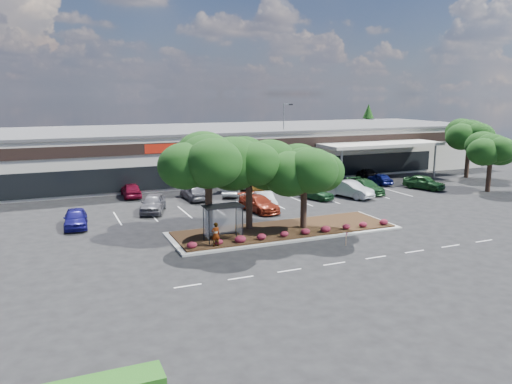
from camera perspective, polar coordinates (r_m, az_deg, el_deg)
name	(u,v)px	position (r m, az deg, el deg)	size (l,w,h in m)	color
ground	(333,242)	(36.88, 8.84, -5.72)	(160.00, 160.00, 0.00)	black
retail_store	(199,151)	(66.95, -6.48, 4.68)	(80.40, 25.20, 6.25)	beige
landscape_island	(285,230)	(39.26, 3.28, -4.37)	(18.00, 6.00, 0.26)	#A8A8A3
lane_markings	(272,212)	(45.68, 1.81, -2.29)	(33.12, 20.06, 0.01)	silver
shrub_row	(297,232)	(37.36, 4.71, -4.59)	(17.00, 0.80, 0.50)	maroon
bus_shelter	(222,212)	(35.72, -3.88, -2.33)	(2.75, 1.55, 2.59)	black
island_tree_west	(208,183)	(36.62, -5.45, 1.01)	(7.20, 7.20, 7.89)	#143912
island_tree_mid	(249,182)	(38.49, -0.79, 1.13)	(6.60, 6.60, 7.32)	#143912
island_tree_east	(304,187)	(38.91, 5.51, 0.58)	(5.80, 5.80, 6.50)	#143912
tree_east_near	(490,162)	(60.44, 25.18, 3.09)	(5.60, 5.60, 6.51)	#143912
tree_east_far	(468,148)	(69.43, 23.11, 4.63)	(6.40, 6.40, 7.62)	#143912
conifer_north_east	(368,129)	(91.03, 12.64, 7.03)	(3.96, 3.96, 9.00)	#143912
person_waiting	(216,234)	(34.59, -4.64, -4.85)	(0.62, 0.41, 1.69)	#594C47
light_pole	(284,146)	(63.24, 3.24, 5.33)	(1.43, 0.50, 9.55)	#A8A8A3
survey_stake	(346,237)	(36.12, 10.28, -5.10)	(0.08, 0.14, 0.96)	#9C7552
car_0	(76,218)	(42.84, -19.92, -2.83)	(1.80, 4.47, 1.52)	navy
car_1	(153,203)	(46.45, -11.69, -1.25)	(1.97, 4.89, 1.67)	slate
car_3	(265,200)	(47.25, 0.99, -0.94)	(1.54, 4.41, 1.45)	silver
car_4	(259,204)	(45.77, 0.33, -1.33)	(2.05, 5.03, 1.46)	maroon
car_5	(316,193)	(51.42, 6.83, -0.07)	(1.62, 4.02, 1.37)	#1C4A25
car_6	(350,189)	(52.94, 10.72, 0.32)	(1.79, 5.14, 1.69)	#9FA4AB
car_7	(366,186)	(55.48, 12.45, 0.62)	(2.06, 5.06, 1.47)	#1A431F
car_8	(424,182)	(59.58, 18.66, 1.06)	(1.87, 4.65, 1.58)	#1D4A21
car_9	(131,190)	(53.68, -14.08, 0.23)	(1.81, 4.49, 1.53)	maroon
car_10	(194,192)	(51.12, -7.13, -0.02)	(1.86, 4.63, 1.58)	slate
car_11	(232,188)	(53.14, -2.81, 0.49)	(1.71, 4.90, 1.61)	#9AA0A5
car_12	(244,182)	(57.04, -1.33, 1.11)	(1.45, 4.15, 1.37)	silver
car_13	(255,188)	(52.76, -0.11, 0.44)	(1.93, 4.79, 1.63)	brown
car_14	(314,179)	(60.09, 6.63, 1.54)	(1.41, 4.03, 1.33)	maroon
car_15	(322,178)	(60.74, 7.51, 1.65)	(1.94, 4.77, 1.38)	#144514
car_16	(380,179)	(61.30, 13.97, 1.48)	(1.59, 3.94, 1.34)	navy
car_17	(367,173)	(65.10, 12.53, 2.10)	(1.62, 4.02, 1.37)	black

